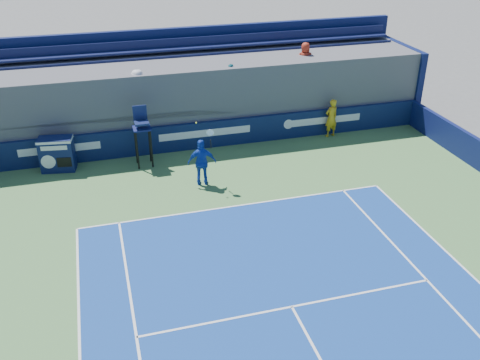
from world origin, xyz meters
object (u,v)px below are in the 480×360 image
object	(u,v)px
match_clock	(57,153)
tennis_player	(202,162)
umpire_chair	(142,130)
ball_person	(331,118)

from	to	relation	value
match_clock	tennis_player	world-z (taller)	tennis_player
match_clock	tennis_player	bearing A→B (deg)	-27.39
match_clock	umpire_chair	size ratio (longest dim) A/B	0.57
umpire_chair	tennis_player	xyz separation A→B (m)	(1.92, -2.28, -0.60)
ball_person	match_clock	world-z (taller)	ball_person
match_clock	tennis_player	distance (m)	5.94
umpire_chair	ball_person	bearing A→B (deg)	4.54
ball_person	umpire_chair	world-z (taller)	umpire_chair
match_clock	tennis_player	size ratio (longest dim) A/B	0.55
match_clock	tennis_player	xyz separation A→B (m)	(5.28, -2.73, 0.18)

